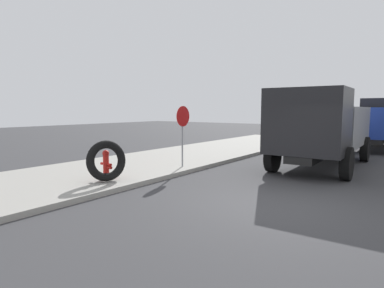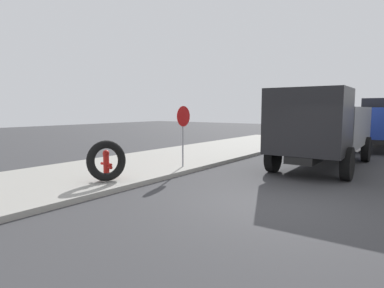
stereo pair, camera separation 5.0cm
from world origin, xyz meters
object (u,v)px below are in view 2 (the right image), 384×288
at_px(dump_truck_gray, 324,127).
at_px(dump_truck_blue, 381,121).
at_px(fire_hydrant, 106,163).
at_px(loose_tire, 107,161).
at_px(stop_sign, 183,125).

distance_m(dump_truck_gray, dump_truck_blue, 8.51).
relative_size(fire_hydrant, dump_truck_blue, 0.13).
xyz_separation_m(loose_tire, dump_truck_blue, (15.65, -5.42, 0.84)).
distance_m(loose_tire, stop_sign, 3.46).
distance_m(stop_sign, dump_truck_blue, 13.35).
height_order(loose_tire, dump_truck_gray, dump_truck_gray).
relative_size(stop_sign, dump_truck_blue, 0.32).
height_order(fire_hydrant, stop_sign, stop_sign).
relative_size(fire_hydrant, dump_truck_gray, 0.13).
bearing_deg(loose_tire, dump_truck_blue, -19.11).
height_order(fire_hydrant, dump_truck_gray, dump_truck_gray).
xyz_separation_m(loose_tire, dump_truck_gray, (7.21, -4.36, 0.84)).
bearing_deg(dump_truck_blue, loose_tire, 160.89).
bearing_deg(dump_truck_blue, stop_sign, 157.60).
bearing_deg(dump_truck_gray, dump_truck_blue, -7.16).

